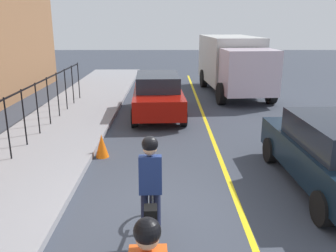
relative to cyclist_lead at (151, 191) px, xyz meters
name	(u,v)px	position (x,y,z in m)	size (l,w,h in m)	color
ground_plane	(157,217)	(0.73, -0.08, -0.91)	(80.00, 80.00, 0.00)	#353B46
lane_line_centre	(243,217)	(0.73, -1.68, -0.91)	(36.00, 0.12, 0.01)	yellow
cyclist_lead	(151,191)	(0.00, 0.00, 0.00)	(1.71, 0.37, 1.83)	black
patrol_sedan	(334,153)	(1.95, -3.84, -0.09)	(4.46, 2.04, 1.58)	black
parked_sedan_rear	(158,94)	(8.25, 0.09, -0.09)	(4.49, 2.10, 1.58)	#8E0D05
box_truck_background	(233,62)	(12.69, -3.56, 0.64)	(6.87, 2.94, 2.78)	#B7B8B5
traffic_cone_near	(102,146)	(3.83, 1.49, -0.60)	(0.36, 0.36, 0.63)	orange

